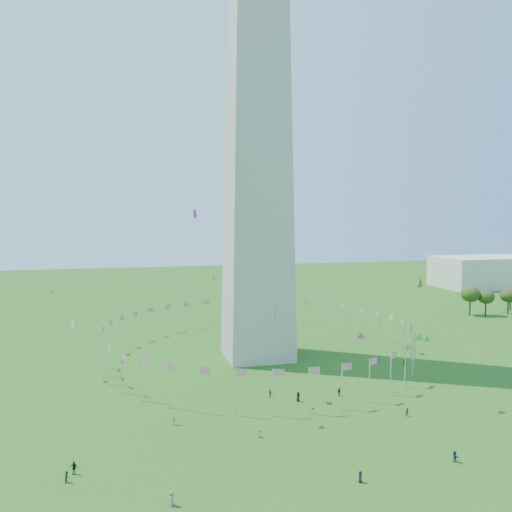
# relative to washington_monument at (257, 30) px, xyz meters

# --- Properties ---
(ground) EXTENTS (600.00, 600.00, 0.00)m
(ground) POSITION_rel_washington_monument_xyz_m (0.00, -50.00, -84.50)
(ground) COLOR #1F5113
(ground) RESTS_ON ground
(washington_monument) EXTENTS (16.80, 16.80, 169.00)m
(washington_monument) POSITION_rel_washington_monument_xyz_m (0.00, 0.00, 0.00)
(washington_monument) COLOR #B8B2A4
(washington_monument) RESTS_ON ground
(flag_ring) EXTENTS (80.24, 80.24, 9.00)m
(flag_ring) POSITION_rel_washington_monument_xyz_m (-0.00, 0.00, -80.00)
(flag_ring) COLOR silver
(flag_ring) RESTS_ON ground
(gov_building_east_a) EXTENTS (50.00, 30.00, 16.00)m
(gov_building_east_a) POSITION_rel_washington_monument_xyz_m (150.00, 100.00, -76.50)
(gov_building_east_a) COLOR beige
(gov_building_east_a) RESTS_ON ground
(crowd) EXTENTS (93.03, 68.92, 1.97)m
(crowd) POSITION_rel_washington_monument_xyz_m (-1.97, -47.29, -83.62)
(crowd) COLOR black
(crowd) RESTS_ON ground
(kites_aloft) EXTENTS (94.35, 70.97, 33.59)m
(kites_aloft) POSITION_rel_washington_monument_xyz_m (6.60, -28.75, -64.56)
(kites_aloft) COLOR green
(kites_aloft) RESTS_ON ground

